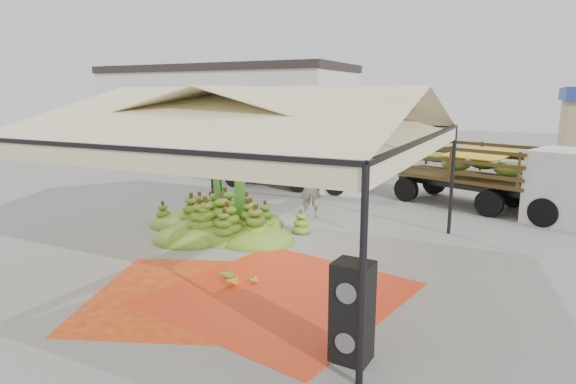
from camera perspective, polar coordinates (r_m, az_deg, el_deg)
The scene contains 17 objects.
ground at distance 11.87m, azimuth -4.12°, elevation -7.38°, with size 90.00×90.00×0.00m, color slate.
canopy_tent at distance 11.25m, azimuth -4.37°, elevation 8.74°, with size 8.10×8.10×4.00m.
building_white at distance 28.44m, azimuth -7.32°, elevation 9.17°, with size 14.30×6.30×5.40m.
tarp_left at distance 9.76m, azimuth -10.52°, elevation -11.81°, with size 4.01×3.82×0.01m, color orange.
tarp_right at distance 9.64m, azimuth -0.58°, elevation -11.92°, with size 4.15×4.35×0.01m, color red.
banana_heap at distance 13.58m, azimuth -8.08°, elevation -2.64°, with size 5.08×4.17×1.09m, color #376F17.
hand_yellow_a at distance 10.15m, azimuth -7.00°, elevation -10.12°, with size 0.49×0.40×0.22m, color gold.
hand_yellow_b at distance 10.19m, azimuth -4.52°, elevation -10.09°, with size 0.42×0.34×0.19m, color gold.
hand_red_a at distance 7.49m, azimuth 7.38°, elevation -18.56°, with size 0.43×0.35×0.20m, color #521D12.
hand_red_b at distance 7.52m, azimuth 7.49°, elevation -18.32°, with size 0.50×0.41×0.23m, color maroon.
hand_green at distance 10.53m, azimuth -7.50°, elevation -9.34°, with size 0.47×0.38×0.21m, color #4F801A.
hanging_bunches at distance 11.26m, azimuth 6.53°, elevation 5.23°, with size 3.24×0.24×0.20m.
speaker_stack at distance 7.22m, azimuth 7.62°, elevation -13.90°, with size 0.58×0.51×1.51m.
banana_leaves at distance 13.68m, azimuth -6.36°, elevation -4.85°, with size 0.96×1.36×3.70m, color #29741E, non-canonical shape.
vendor at distance 15.22m, azimuth 2.71°, elevation 0.56°, with size 0.69×0.45×1.90m, color gray.
truck_left at distance 19.92m, azimuth 1.56°, elevation 4.16°, with size 6.20×2.45×2.09m.
truck_right at distance 17.41m, azimuth 23.50°, elevation 2.39°, with size 6.81×4.31×2.21m.
Camera 1 is at (5.74, -9.66, 3.84)m, focal length 30.00 mm.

